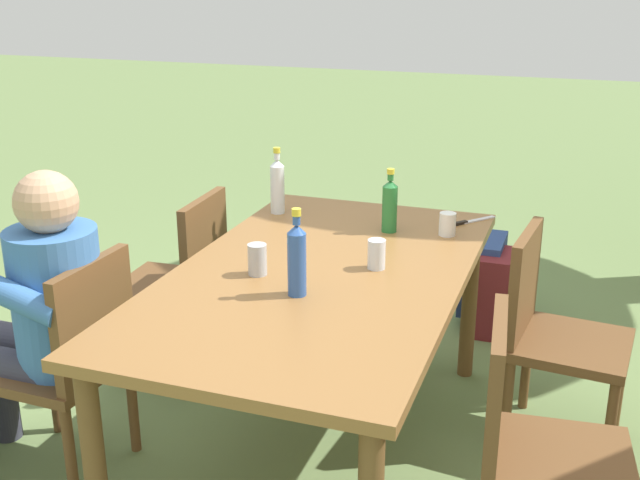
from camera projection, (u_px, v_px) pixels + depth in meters
The scene contains 16 objects.
ground_plane at pixel (320, 452), 3.11m from camera, with size 24.00×24.00×0.00m, color #6B844C.
dining_table at pixel (320, 292), 2.88m from camera, with size 1.82×1.03×0.78m.
chair_near_right at pixel (71, 356), 2.84m from camera, with size 0.45×0.45×0.87m.
chair_near_left at pixel (182, 276), 3.58m from camera, with size 0.46×0.46×0.87m.
chair_far_left at pixel (551, 327), 3.07m from camera, with size 0.48×0.48×0.87m.
chair_far_right at pixel (532, 442), 2.32m from camera, with size 0.48×0.48×0.87m.
person_in_white_shirt at pixel (41, 310), 2.82m from camera, with size 0.47×0.61×1.18m.
bottle_blue at pixel (298, 258), 2.60m from camera, with size 0.06×0.06×0.31m.
bottle_clear at pixel (277, 185), 3.50m from camera, with size 0.06×0.06×0.30m.
bottle_green at pixel (390, 205), 3.25m from camera, with size 0.06×0.06×0.27m.
cup_steel at pixel (257, 259), 2.81m from camera, with size 0.07×0.07×0.11m, color #B2B7BC.
cup_glass at pixel (377, 254), 2.86m from camera, with size 0.07×0.07×0.11m, color silver.
cup_white at pixel (447, 224), 3.22m from camera, with size 0.07×0.07×0.10m, color white.
table_knife at pixel (470, 221), 3.40m from camera, with size 0.20×0.17×0.01m.
backpack_by_near_side at pixel (492, 294), 4.10m from camera, with size 0.30×0.24×0.44m.
backpack_by_far_side at pixel (485, 282), 4.21m from camera, with size 0.34×0.21×0.47m.
Camera 1 is at (2.51, 0.89, 1.82)m, focal length 43.88 mm.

